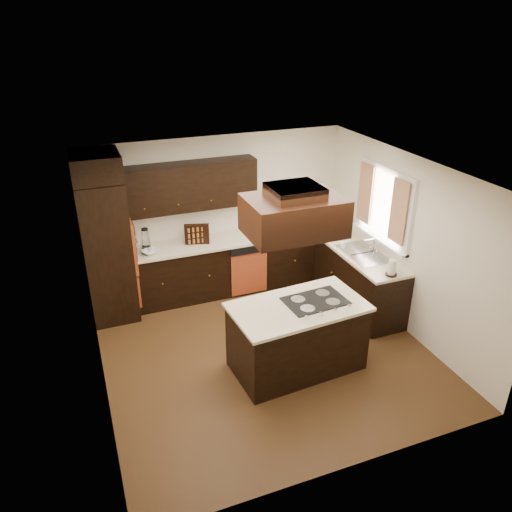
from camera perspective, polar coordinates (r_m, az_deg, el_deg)
name	(u,v)px	position (r m, az deg, el deg)	size (l,w,h in m)	color
floor	(265,351)	(6.93, 1.03, -10.85)	(4.20, 4.20, 0.02)	brown
ceiling	(267,172)	(5.78, 1.23, 9.58)	(4.20, 4.20, 0.02)	silver
wall_back	(216,213)	(8.08, -4.54, 4.90)	(4.20, 0.02, 2.50)	#EFE7CE
wall_front	(354,370)	(4.68, 11.13, -12.71)	(4.20, 0.02, 2.50)	#EFE7CE
wall_left	(91,301)	(5.89, -18.34, -4.89)	(0.02, 4.20, 2.50)	#EFE7CE
wall_right	(406,244)	(7.25, 16.78, 1.28)	(0.02, 4.20, 2.50)	#EFE7CE
oven_column	(107,251)	(7.51, -16.62, 0.57)	(0.65, 0.75, 2.12)	black
wall_oven_face	(132,243)	(7.51, -14.04, 1.40)	(0.05, 0.62, 0.78)	#BF4B27
base_cabinets_back	(226,266)	(8.15, -3.47, -1.12)	(2.93, 0.60, 0.88)	black
base_cabinets_right	(349,272)	(8.08, 10.54, -1.77)	(0.60, 2.40, 0.88)	black
countertop_back	(225,240)	(7.93, -3.52, 1.79)	(2.93, 0.63, 0.04)	beige
countertop_right	(350,246)	(7.88, 10.71, 1.18)	(0.63, 2.40, 0.04)	beige
upper_cabinets	(191,186)	(7.62, -7.40, 7.93)	(2.00, 0.34, 0.72)	black
dishwasher_front	(249,273)	(8.00, -0.81, -1.96)	(0.60, 0.05, 0.72)	#BF4B27
window_frame	(384,205)	(7.48, 14.44, 5.67)	(0.06, 1.32, 1.12)	white
window_pane	(386,205)	(7.50, 14.61, 5.69)	(0.00, 1.20, 1.00)	white
curtain_left	(398,212)	(7.12, 15.97, 4.87)	(0.02, 0.34, 0.90)	beige
curtain_right	(365,193)	(7.76, 12.36, 7.00)	(0.02, 0.34, 0.90)	beige
sink_rim	(363,253)	(7.61, 12.17, 0.33)	(0.52, 0.84, 0.01)	silver
island	(297,338)	(6.42, 4.70, -9.31)	(1.60, 0.87, 0.88)	black
island_top	(298,307)	(6.17, 4.86, -5.82)	(1.66, 0.93, 0.04)	beige
cooktop	(315,301)	(6.27, 6.80, -5.10)	(0.76, 0.50, 0.01)	black
range_hood	(294,216)	(5.46, 4.36, 4.62)	(1.05, 0.72, 0.42)	black
hood_duct	(295,192)	(5.37, 4.46, 7.36)	(0.55, 0.50, 0.13)	black
blender_base	(147,249)	(7.64, -12.39, 0.78)	(0.15, 0.15, 0.10)	silver
blender_pitcher	(145,238)	(7.56, -12.52, 2.01)	(0.13, 0.13, 0.26)	silver
spice_rack	(197,234)	(7.76, -6.77, 2.51)	(0.38, 0.09, 0.31)	black
mixing_bowl	(150,252)	(7.59, -12.00, 0.50)	(0.25, 0.25, 0.06)	white
soap_bottle	(343,235)	(7.96, 9.89, 2.40)	(0.08, 0.08, 0.18)	white
paper_towel	(392,268)	(7.01, 15.27, -1.32)	(0.11, 0.11, 0.23)	white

